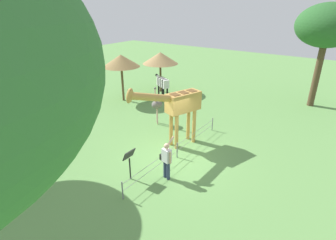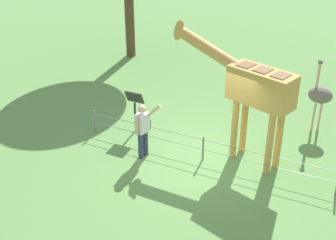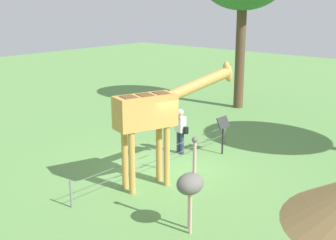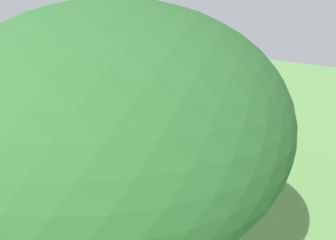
{
  "view_description": "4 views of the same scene",
  "coord_description": "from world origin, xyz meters",
  "px_view_note": "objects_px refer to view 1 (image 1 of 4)",
  "views": [
    {
      "loc": [
        8.82,
        5.92,
        6.5
      ],
      "look_at": [
        0.5,
        -0.03,
        2.01
      ],
      "focal_mm": 28.58,
      "sensor_mm": 36.0,
      "label": 1
    },
    {
      "loc": [
        -3.7,
        9.94,
        6.87
      ],
      "look_at": [
        0.78,
        0.69,
        1.34
      ],
      "focal_mm": 48.61,
      "sensor_mm": 36.0,
      "label": 2
    },
    {
      "loc": [
        -9.78,
        -8.61,
        5.19
      ],
      "look_at": [
        -0.59,
        -0.64,
        1.87
      ],
      "focal_mm": 47.62,
      "sensor_mm": 36.0,
      "label": 3
    },
    {
      "loc": [
        8.46,
        -8.13,
        6.45
      ],
      "look_at": [
        0.23,
        0.79,
        1.5
      ],
      "focal_mm": 28.7,
      "sensor_mm": 36.0,
      "label": 4
    }
  ],
  "objects_px": {
    "ostrich": "(157,105)",
    "shade_hut_far": "(121,61)",
    "visitor": "(167,159)",
    "giraffe": "(178,105)",
    "tree_west": "(328,26)",
    "zebra": "(162,83)",
    "shade_hut_near": "(160,58)",
    "info_sign": "(129,159)"
  },
  "relations": [
    {
      "from": "zebra",
      "to": "shade_hut_far",
      "type": "xyz_separation_m",
      "value": [
        1.91,
        -2.1,
        1.69
      ]
    },
    {
      "from": "shade_hut_near",
      "to": "info_sign",
      "type": "relative_size",
      "value": 2.34
    },
    {
      "from": "shade_hut_near",
      "to": "tree_west",
      "type": "height_order",
      "value": "tree_west"
    },
    {
      "from": "info_sign",
      "to": "shade_hut_near",
      "type": "bearing_deg",
      "value": -148.94
    },
    {
      "from": "ostrich",
      "to": "shade_hut_near",
      "type": "xyz_separation_m",
      "value": [
        -5.08,
        -3.58,
        1.47
      ]
    },
    {
      "from": "giraffe",
      "to": "ostrich",
      "type": "height_order",
      "value": "giraffe"
    },
    {
      "from": "shade_hut_near",
      "to": "tree_west",
      "type": "xyz_separation_m",
      "value": [
        -3.48,
        10.33,
        2.54
      ]
    },
    {
      "from": "tree_west",
      "to": "zebra",
      "type": "bearing_deg",
      "value": -62.09
    },
    {
      "from": "ostrich",
      "to": "tree_west",
      "type": "bearing_deg",
      "value": 141.78
    },
    {
      "from": "visitor",
      "to": "ostrich",
      "type": "height_order",
      "value": "ostrich"
    },
    {
      "from": "shade_hut_near",
      "to": "tree_west",
      "type": "distance_m",
      "value": 11.19
    },
    {
      "from": "shade_hut_far",
      "to": "tree_west",
      "type": "relative_size",
      "value": 0.5
    },
    {
      "from": "zebra",
      "to": "visitor",
      "type": "bearing_deg",
      "value": 37.65
    },
    {
      "from": "zebra",
      "to": "shade_hut_near",
      "type": "bearing_deg",
      "value": -138.66
    },
    {
      "from": "giraffe",
      "to": "tree_west",
      "type": "relative_size",
      "value": 0.58
    },
    {
      "from": "giraffe",
      "to": "visitor",
      "type": "distance_m",
      "value": 3.02
    },
    {
      "from": "shade_hut_near",
      "to": "shade_hut_far",
      "type": "bearing_deg",
      "value": -15.5
    },
    {
      "from": "shade_hut_far",
      "to": "zebra",
      "type": "bearing_deg",
      "value": 132.36
    },
    {
      "from": "zebra",
      "to": "ostrich",
      "type": "bearing_deg",
      "value": 32.66
    },
    {
      "from": "visitor",
      "to": "shade_hut_far",
      "type": "distance_m",
      "value": 10.13
    },
    {
      "from": "info_sign",
      "to": "zebra",
      "type": "bearing_deg",
      "value": -150.8
    },
    {
      "from": "giraffe",
      "to": "tree_west",
      "type": "distance_m",
      "value": 11.38
    },
    {
      "from": "visitor",
      "to": "zebra",
      "type": "distance_m",
      "value": 9.76
    },
    {
      "from": "visitor",
      "to": "tree_west",
      "type": "relative_size",
      "value": 0.26
    },
    {
      "from": "zebra",
      "to": "ostrich",
      "type": "xyz_separation_m",
      "value": [
        3.73,
        2.39,
        0.01
      ]
    },
    {
      "from": "shade_hut_near",
      "to": "tree_west",
      "type": "relative_size",
      "value": 0.47
    },
    {
      "from": "zebra",
      "to": "shade_hut_near",
      "type": "height_order",
      "value": "shade_hut_near"
    },
    {
      "from": "zebra",
      "to": "shade_hut_far",
      "type": "height_order",
      "value": "shade_hut_far"
    },
    {
      "from": "giraffe",
      "to": "shade_hut_near",
      "type": "xyz_separation_m",
      "value": [
        -6.58,
        -5.99,
        0.5
      ]
    },
    {
      "from": "tree_west",
      "to": "info_sign",
      "type": "bearing_deg",
      "value": -17.76
    },
    {
      "from": "visitor",
      "to": "tree_west",
      "type": "bearing_deg",
      "value": 165.81
    },
    {
      "from": "visitor",
      "to": "shade_hut_near",
      "type": "height_order",
      "value": "shade_hut_near"
    },
    {
      "from": "ostrich",
      "to": "info_sign",
      "type": "relative_size",
      "value": 1.7
    },
    {
      "from": "visitor",
      "to": "shade_hut_far",
      "type": "relative_size",
      "value": 0.52
    },
    {
      "from": "ostrich",
      "to": "info_sign",
      "type": "xyz_separation_m",
      "value": [
        4.9,
        2.43,
        -0.23
      ]
    },
    {
      "from": "giraffe",
      "to": "info_sign",
      "type": "bearing_deg",
      "value": 0.48
    },
    {
      "from": "giraffe",
      "to": "shade_hut_near",
      "type": "height_order",
      "value": "giraffe"
    },
    {
      "from": "zebra",
      "to": "tree_west",
      "type": "bearing_deg",
      "value": 117.91
    },
    {
      "from": "ostrich",
      "to": "tree_west",
      "type": "height_order",
      "value": "tree_west"
    },
    {
      "from": "visitor",
      "to": "shade_hut_near",
      "type": "xyz_separation_m",
      "value": [
        -9.08,
        -7.15,
        1.74
      ]
    },
    {
      "from": "ostrich",
      "to": "shade_hut_far",
      "type": "height_order",
      "value": "shade_hut_far"
    },
    {
      "from": "shade_hut_far",
      "to": "info_sign",
      "type": "height_order",
      "value": "shade_hut_far"
    }
  ]
}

